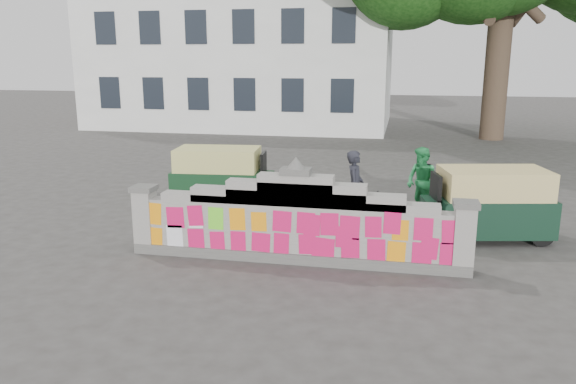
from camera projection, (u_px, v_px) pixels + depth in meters
name	position (u px, v px, depth m)	size (l,w,h in m)	color
ground	(296.00, 261.00, 10.63)	(100.00, 100.00, 0.00)	#383533
parapet_wall	(296.00, 223.00, 10.45)	(6.48, 0.44, 2.01)	#4C4C49
building	(248.00, 53.00, 32.00)	(16.00, 10.00, 8.90)	silver
cyclist_bike	(354.00, 213.00, 12.19)	(0.62, 1.79, 0.94)	black
cyclist_rider	(355.00, 198.00, 12.11)	(0.58, 0.38, 1.59)	black
pedestrian	(421.00, 182.00, 13.55)	(0.81, 0.63, 1.67)	green
rickshaw_left	(221.00, 175.00, 14.65)	(2.73, 1.46, 1.48)	#11341A
rickshaw_right	(489.00, 203.00, 11.81)	(2.80, 1.71, 1.50)	black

